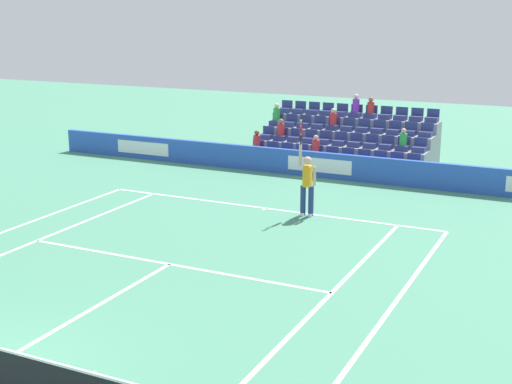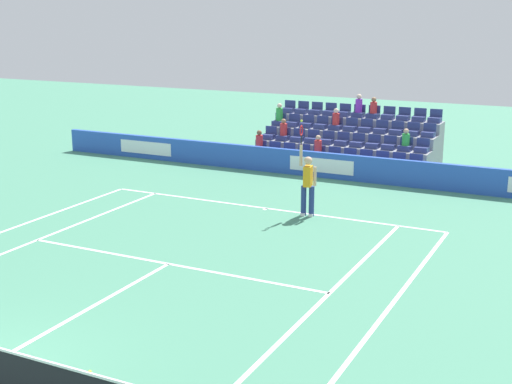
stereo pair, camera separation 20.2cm
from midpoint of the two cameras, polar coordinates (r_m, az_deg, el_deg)
line_baseline at (r=21.81m, az=0.54°, el=-1.31°), size 10.97×0.10×0.01m
line_service at (r=17.24m, az=-7.30°, el=-5.76°), size 8.23×0.10×0.01m
line_centre_service at (r=14.86m, az=-14.09°, el=-9.47°), size 0.10×6.40×0.01m
line_singles_sideline_left at (r=19.37m, az=-18.35°, el=-4.11°), size 0.10×11.89×0.01m
line_singles_sideline_right at (r=15.11m, az=5.11°, el=-8.66°), size 0.10×11.89×0.01m
line_doubles_sideline_right at (r=14.73m, az=10.16°, el=-9.47°), size 0.10×11.89×0.01m
line_centre_mark at (r=21.72m, az=0.42°, el=-1.38°), size 0.10×0.20×0.01m
sponsor_barrier at (r=25.88m, az=4.96°, el=2.19°), size 22.99×0.22×0.92m
tennis_player at (r=20.86m, az=3.84°, el=0.73°), size 0.53×0.39×2.85m
stadium_stand at (r=28.56m, az=7.06°, el=3.74°), size 6.82×3.80×2.61m
loose_tennis_ball at (r=12.55m, az=-13.29°, el=-13.94°), size 0.07×0.07×0.07m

